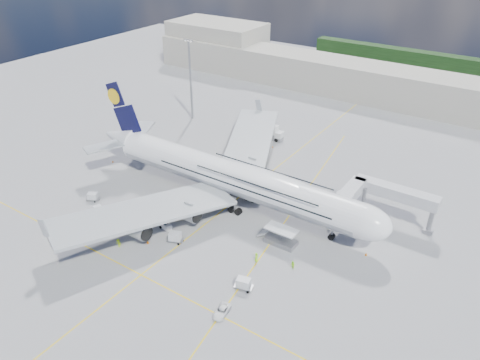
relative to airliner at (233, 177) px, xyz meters
The scene contains 31 objects.
ground 12.13m from the airliner, 91.49° to the right, with size 300.00×300.00×0.00m, color gray.
taxi_line_main 12.13m from the airliner, 91.49° to the right, with size 0.25×220.00×0.01m, color yellow.
taxi_line_cross 30.78m from the airliner, 90.50° to the right, with size 120.00×0.25×0.01m, color yellow.
taxi_line_diag 15.36m from the airliner, ahead, with size 0.25×100.00×0.01m, color yellow.
airliner is the anchor object (origin of this frame).
jet_bridge 31.50m from the airliner, 20.31° to the left, with size 18.80×12.10×8.50m.
cargo_loader 18.87m from the airliner, 23.23° to the right, with size 8.53×3.20×3.67m.
light_mast 53.72m from the airliner, 139.00° to the left, with size 3.00×0.70×25.50m.
terminal 85.00m from the airliner, 90.18° to the left, with size 180.00×16.00×12.00m, color #B2AD9E.
hangar 114.20m from the airliner, 127.98° to the left, with size 40.00×22.00×18.00m, color #B2AD9E.
dolly_row_a 25.12m from the airliner, 124.81° to the right, with size 3.02×2.06×0.40m.
dolly_row_b 30.78m from the airliner, 136.77° to the right, with size 3.70×2.73×2.10m.
dolly_row_c 26.48m from the airliner, 124.80° to the right, with size 3.57×2.46×2.06m.
dolly_back 33.51m from the airliner, 148.54° to the right, with size 3.35×2.85×1.87m.
dolly_nose_far 28.97m from the airliner, 51.63° to the right, with size 3.69×2.54×2.13m.
dolly_nose_near 19.48m from the airliner, 95.08° to the right, with size 3.77×2.95×2.11m.
baggage_tug 18.52m from the airliner, 110.95° to the right, with size 2.85×1.60×1.69m.
catering_truck_inner 12.34m from the airliner, 101.07° to the left, with size 7.27×4.91×4.01m.
catering_truck_outer 37.36m from the airliner, 106.71° to the left, with size 7.22×2.88×4.29m.
service_van 35.13m from the airliner, 58.64° to the right, with size 1.95×4.24×1.18m, color white.
crew_nose 23.68m from the airliner, ahead, with size 0.67×0.44×1.84m, color #A8EA18.
crew_loader 26.54m from the airliner, 29.57° to the right, with size 0.88×0.68×1.80m, color #A9FE1A.
crew_wing 21.58m from the airliner, 135.19° to the right, with size 1.13×0.47×1.94m, color #DCFA1A.
crew_van 22.14m from the airliner, 43.21° to the right, with size 0.95×0.62×1.95m, color #9BED18.
crew_tug 28.77m from the airliner, 110.52° to the right, with size 1.26×0.72×1.94m, color #B0DD17.
cone_nose 33.30m from the airliner, ahead, with size 0.50×0.50×0.63m.
cone_wing_left_inner 22.37m from the airliner, 135.57° to the left, with size 0.47×0.47×0.60m.
cone_wing_left_outer 32.13m from the airliner, 103.43° to the left, with size 0.37×0.37×0.48m.
cone_wing_right_inner 25.93m from the airliner, 119.56° to the right, with size 0.49×0.49×0.62m.
cone_wing_right_outer 23.92m from the airliner, 104.82° to the right, with size 0.48×0.48×0.61m.
cone_tail 39.21m from the airliner, behind, with size 0.43×0.43×0.54m.
Camera 1 is at (52.59, -65.17, 59.08)m, focal length 35.00 mm.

